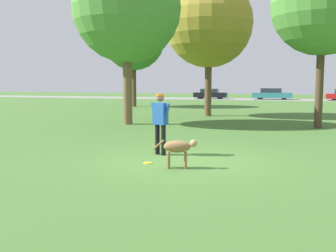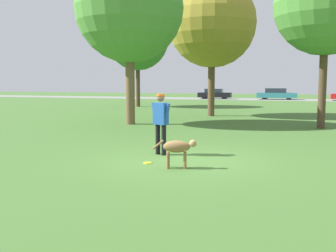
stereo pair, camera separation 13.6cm
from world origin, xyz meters
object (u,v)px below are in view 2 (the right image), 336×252
at_px(parked_car_teal, 277,94).
at_px(frisbee, 148,163).
at_px(parked_car_black, 215,94).
at_px(person, 161,119).
at_px(tree_mid_center, 212,24).
at_px(tree_near_left, 129,9).
at_px(tree_near_right, 326,4).
at_px(tree_far_left, 138,39).
at_px(dog, 178,148).

bearing_deg(parked_car_teal, frisbee, -91.34).
distance_m(frisbee, parked_car_black, 38.92).
relative_size(person, frisbee, 7.92).
bearing_deg(parked_car_black, tree_mid_center, -81.50).
relative_size(tree_near_left, tree_near_right, 1.06).
xyz_separation_m(tree_far_left, parked_car_black, (2.96, 17.12, -4.91)).
relative_size(tree_far_left, tree_mid_center, 1.00).
height_order(frisbee, parked_car_teal, parked_car_teal).
distance_m(tree_far_left, parked_car_teal, 20.96).
relative_size(tree_near_right, tree_mid_center, 0.94).
bearing_deg(person, parked_car_black, 121.72).
bearing_deg(parked_car_black, dog, -82.24).
bearing_deg(person, dog, -35.14).
xyz_separation_m(person, tree_mid_center, (-1.36, 13.02, 4.45)).
height_order(dog, tree_far_left, tree_far_left).
bearing_deg(tree_near_right, parked_car_teal, 96.48).
bearing_deg(parked_car_teal, tree_near_left, -99.48).
height_order(person, parked_car_teal, person).
bearing_deg(tree_near_left, tree_near_right, 6.69).
height_order(dog, tree_near_left, tree_near_left).
relative_size(dog, parked_car_black, 0.26).
xyz_separation_m(dog, frisbee, (-0.88, 0.29, -0.47)).
bearing_deg(tree_far_left, person, -65.77).
height_order(dog, tree_near_right, tree_near_right).
xyz_separation_m(tree_far_left, parked_car_teal, (10.27, 17.61, -4.87)).
xyz_separation_m(dog, parked_car_black, (-7.03, 38.72, 0.13)).
xyz_separation_m(tree_far_left, tree_near_right, (13.62, -11.91, -0.19)).
xyz_separation_m(dog, tree_near_right, (3.62, 9.69, 4.85)).
distance_m(person, tree_mid_center, 13.83).
bearing_deg(tree_near_left, parked_car_black, 93.83).
relative_size(tree_far_left, parked_car_black, 1.99).
distance_m(person, parked_car_black, 37.70).
height_order(tree_mid_center, parked_car_teal, tree_mid_center).
distance_m(dog, parked_car_teal, 39.22).
distance_m(tree_far_left, parked_car_black, 18.05).
xyz_separation_m(person, parked_car_black, (-6.08, 37.21, -0.39)).
height_order(dog, tree_mid_center, tree_mid_center).
bearing_deg(frisbee, tree_near_left, 116.26).
height_order(person, tree_near_left, tree_near_left).
bearing_deg(parked_car_black, parked_car_teal, 1.35).
bearing_deg(parked_car_black, tree_near_left, -88.71).
distance_m(tree_mid_center, parked_car_black, 25.11).
bearing_deg(parked_car_black, tree_near_right, -72.38).
relative_size(tree_near_left, parked_car_teal, 1.76).
bearing_deg(frisbee, tree_mid_center, 95.74).
bearing_deg(tree_mid_center, parked_car_teal, 84.03).
bearing_deg(person, tree_far_left, 136.68).
xyz_separation_m(frisbee, parked_car_teal, (1.15, 38.92, 0.64)).
distance_m(person, tree_far_left, 22.49).
bearing_deg(parked_car_black, frisbee, -83.45).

